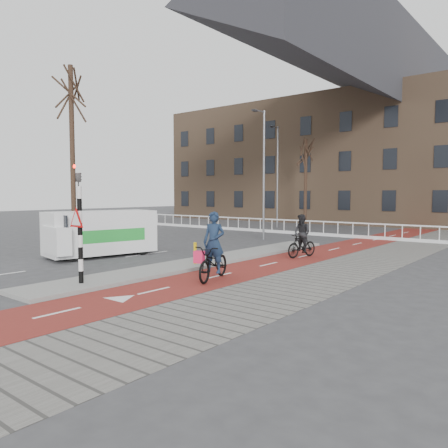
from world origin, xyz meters
The scene contains 15 objects.
ground centered at (0.00, 0.00, 0.00)m, with size 120.00×120.00×0.00m, color #38383A.
bike_lane centered at (1.50, 10.00, 0.01)m, with size 2.50×60.00×0.01m, color maroon.
sidewalk centered at (4.30, 10.00, 0.01)m, with size 3.00×60.00×0.01m, color slate.
curb_island centered at (-0.70, 4.00, 0.06)m, with size 1.80×16.00×0.12m, color gray.
traffic_signal centered at (-0.60, -2.02, 1.99)m, with size 0.80×0.80×3.68m.
bollard centered at (-0.37, 2.78, 0.53)m, with size 0.12×0.12×0.82m, color #DEB40C.
cyclist_near centered at (1.84, 1.26, 0.75)m, with size 1.36×2.28×2.21m.
cyclist_far centered at (1.61, 7.47, 0.79)m, with size 0.91×1.80×1.88m.
van centered at (-5.61, 2.27, 1.06)m, with size 2.77×4.95×2.01m.
railing centered at (-5.00, 17.00, 0.31)m, with size 28.00×0.10×0.99m.
townhouse_row centered at (-3.00, 32.00, 7.81)m, with size 46.00×10.00×15.90m.
tree_left centered at (-10.87, 4.27, 4.88)m, with size 0.27×0.27×9.76m, color black.
tree_mid centered at (-7.10, 23.96, 3.67)m, with size 0.27×0.27×7.35m, color black.
streetlight_near centered at (-3.67, 12.41, 3.83)m, with size 0.12×0.12×7.67m, color slate.
streetlight_left centered at (-8.18, 21.19, 4.11)m, with size 0.12×0.12×8.21m, color slate.
Camera 1 is at (10.80, -9.36, 2.79)m, focal length 35.00 mm.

